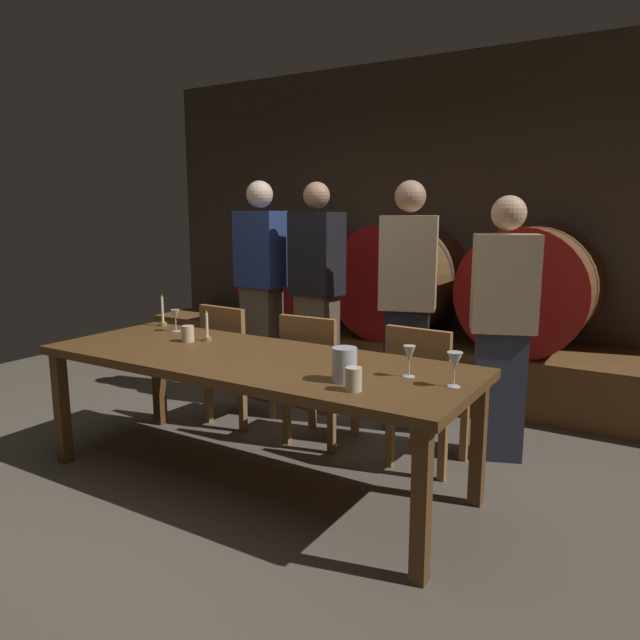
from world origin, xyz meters
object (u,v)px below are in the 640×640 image
at_px(dining_table, 252,368).
at_px(chair_left, 233,358).
at_px(wine_glass_center, 409,355).
at_px(chair_center, 316,373).
at_px(wine_barrel_left, 300,274).
at_px(guest_far_left, 261,289).
at_px(wine_barrel_center, 400,280).
at_px(cup_left, 188,334).
at_px(wine_glass_left, 175,316).
at_px(chair_right, 424,390).
at_px(guest_center_left, 317,296).
at_px(pitcher, 345,364).
at_px(guest_far_right, 502,328).
at_px(wine_barrel_right, 530,289).
at_px(cup_right, 354,379).
at_px(candle_right, 207,332).
at_px(wine_glass_right, 455,362).
at_px(candle_left, 163,317).
at_px(guest_center_right, 407,305).

bearing_deg(dining_table, chair_left, 135.84).
bearing_deg(wine_glass_center, chair_center, 146.47).
bearing_deg(wine_barrel_left, guest_far_left, -75.96).
height_order(wine_barrel_center, cup_left, wine_barrel_center).
bearing_deg(wine_glass_left, dining_table, -18.39).
xyz_separation_m(chair_center, chair_right, (0.75, 0.01, 0.00)).
relative_size(guest_center_left, pitcher, 10.69).
distance_m(dining_table, guest_center_left, 1.35).
height_order(chair_left, guest_far_right, guest_far_right).
height_order(chair_left, wine_glass_center, wine_glass_center).
relative_size(wine_barrel_right, cup_left, 9.77).
bearing_deg(cup_right, wine_barrel_center, 109.41).
bearing_deg(wine_glass_center, pitcher, -135.40).
xyz_separation_m(candle_right, cup_right, (1.27, -0.45, 0.00)).
relative_size(chair_right, guest_center_left, 0.50).
distance_m(wine_barrel_center, wine_barrel_right, 1.10).
bearing_deg(guest_center_left, guest_far_right, -179.94).
distance_m(wine_barrel_center, candle_right, 2.10).
relative_size(chair_right, guest_far_right, 0.54).
height_order(wine_barrel_left, cup_left, wine_barrel_left).
relative_size(candle_right, cup_right, 1.81).
relative_size(guest_far_left, wine_glass_center, 11.37).
bearing_deg(pitcher, guest_far_right, 71.39).
distance_m(wine_glass_right, cup_left, 1.72).
distance_m(chair_right, guest_far_right, 0.63).
bearing_deg(wine_glass_right, chair_left, 160.23).
relative_size(chair_left, cup_left, 8.80).
relative_size(wine_barrel_center, guest_center_left, 0.56).
relative_size(guest_far_right, wine_glass_right, 9.92).
bearing_deg(candle_right, chair_right, 21.97).
height_order(dining_table, candle_right, candle_right).
xyz_separation_m(chair_center, guest_far_left, (-0.92, 0.63, 0.43)).
bearing_deg(wine_barrel_right, candle_right, -125.89).
xyz_separation_m(chair_right, candle_left, (-1.84, -0.30, 0.32)).
bearing_deg(wine_glass_right, wine_barrel_left, 135.97).
xyz_separation_m(chair_right, guest_center_right, (-0.36, 0.56, 0.41)).
relative_size(chair_left, candle_left, 3.92).
distance_m(wine_barrel_right, chair_right, 1.64).
height_order(guest_far_left, candle_right, guest_far_left).
distance_m(chair_right, cup_left, 1.48).
bearing_deg(candle_right, pitcher, -16.16).
bearing_deg(pitcher, wine_barrel_left, 127.18).
height_order(candle_left, pitcher, candle_left).
xyz_separation_m(guest_far_right, wine_glass_left, (-1.96, -0.79, 0.02)).
height_order(guest_center_right, pitcher, guest_center_right).
distance_m(wine_barrel_left, cup_right, 3.17).
distance_m(wine_barrel_center, candle_left, 2.10).
distance_m(guest_far_left, guest_center_right, 1.31).
relative_size(wine_barrel_left, pitcher, 5.96).
bearing_deg(chair_right, wine_glass_left, 16.83).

